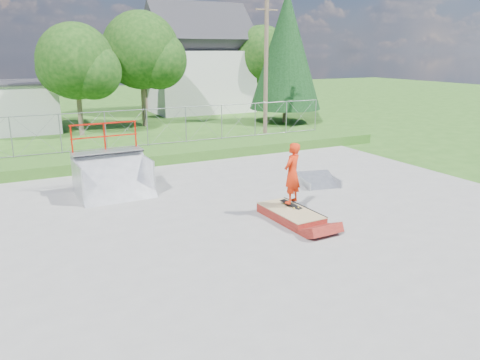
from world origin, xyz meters
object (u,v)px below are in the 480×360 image
(flat_bank_ramp, at_px, (319,181))
(grind_box, at_px, (290,215))
(quarter_pipe, at_px, (113,162))
(skater, at_px, (292,176))

(flat_bank_ramp, bearing_deg, grind_box, -126.34)
(quarter_pipe, distance_m, flat_bank_ramp, 7.66)
(flat_bank_ramp, distance_m, skater, 3.87)
(quarter_pipe, bearing_deg, skater, -48.22)
(grind_box, distance_m, quarter_pipe, 6.55)
(quarter_pipe, relative_size, flat_bank_ramp, 1.78)
(quarter_pipe, xyz_separation_m, skater, (4.43, -4.60, 0.07))
(quarter_pipe, relative_size, skater, 1.33)
(grind_box, height_order, skater, skater)
(flat_bank_ramp, relative_size, skater, 0.75)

